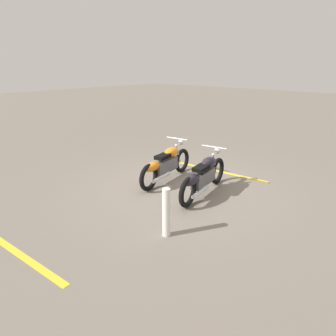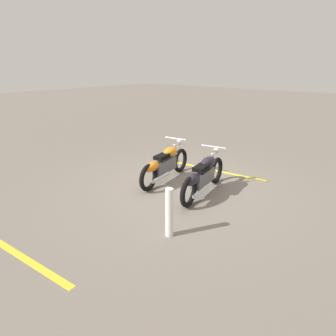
% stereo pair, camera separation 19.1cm
% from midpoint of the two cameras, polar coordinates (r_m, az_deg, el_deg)
% --- Properties ---
extents(ground_plane, '(60.00, 60.00, 0.00)m').
position_cam_midpoint_polar(ground_plane, '(7.43, 2.21, -3.58)').
color(ground_plane, slate).
extents(motorcycle_bright_foreground, '(2.22, 0.69, 1.04)m').
position_cam_midpoint_polar(motorcycle_bright_foreground, '(7.61, -1.38, 0.72)').
color(motorcycle_bright_foreground, black).
rests_on(motorcycle_bright_foreground, ground).
extents(motorcycle_dark_foreground, '(2.22, 0.71, 1.04)m').
position_cam_midpoint_polar(motorcycle_dark_foreground, '(6.85, 5.94, -1.51)').
color(motorcycle_dark_foreground, black).
rests_on(motorcycle_dark_foreground, ground).
extents(bollard_post, '(0.14, 0.14, 0.90)m').
position_cam_midpoint_polar(bollard_post, '(5.21, -0.80, -8.55)').
color(bollard_post, white).
rests_on(bollard_post, ground).
extents(parking_stripe_near, '(0.41, 3.20, 0.01)m').
position_cam_midpoint_polar(parking_stripe_near, '(8.68, 7.67, -0.29)').
color(parking_stripe_near, yellow).
rests_on(parking_stripe_near, ground).
extents(parking_stripe_mid, '(0.41, 3.20, 0.01)m').
position_cam_midpoint_polar(parking_stripe_mid, '(5.76, -28.93, -13.43)').
color(parking_stripe_mid, yellow).
rests_on(parking_stripe_mid, ground).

